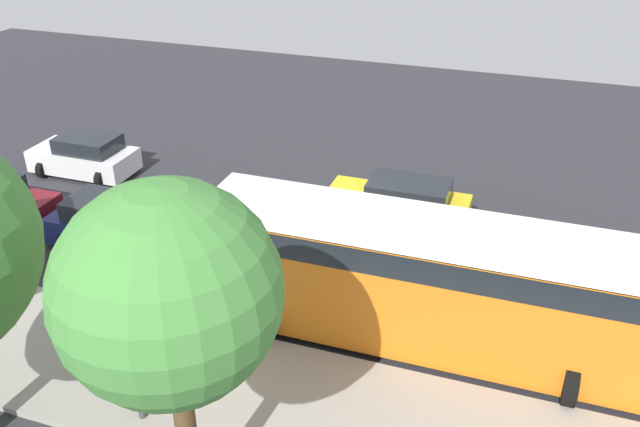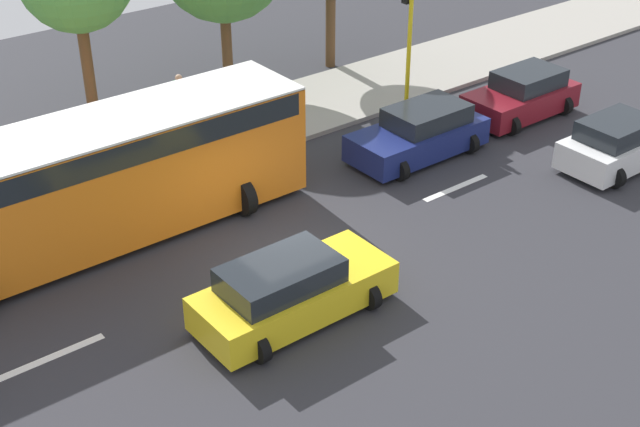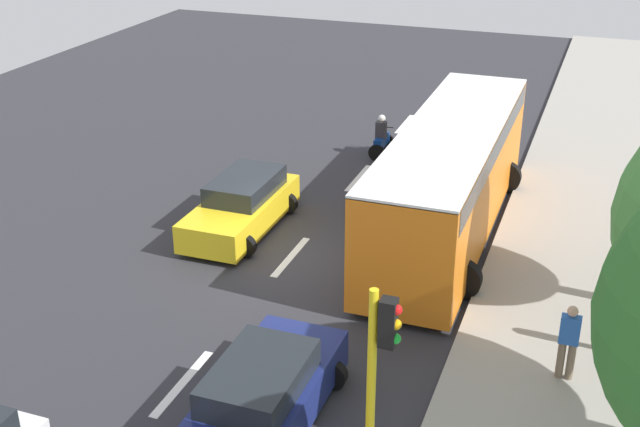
{
  "view_description": "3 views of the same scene",
  "coord_description": "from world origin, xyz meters",
  "px_view_note": "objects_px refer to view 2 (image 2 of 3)",
  "views": [
    {
      "loc": [
        16.91,
        4.97,
        10.7
      ],
      "look_at": [
        1.06,
        -0.47,
        1.61
      ],
      "focal_mm": 37.74,
      "sensor_mm": 36.0,
      "label": 1
    },
    {
      "loc": [
        -14.87,
        10.46,
        11.98
      ],
      "look_at": [
        -0.37,
        -0.87,
        1.19
      ],
      "focal_mm": 49.82,
      "sensor_mm": 36.0,
      "label": 2
    },
    {
      "loc": [
        7.5,
        -18.22,
        10.29
      ],
      "look_at": [
        0.56,
        0.75,
        1.05
      ],
      "focal_mm": 46.34,
      "sensor_mm": 36.0,
      "label": 3
    }
  ],
  "objects_px": {
    "pedestrian_near_signal": "(180,98)",
    "pedestrian_by_tree": "(229,95)",
    "car_maroon": "(522,96)",
    "city_bus": "(95,175)",
    "car_white": "(619,143)",
    "traffic_light_corner": "(408,26)",
    "car_dark_blue": "(419,134)",
    "car_yellow_cab": "(291,291)"
  },
  "relations": [
    {
      "from": "pedestrian_near_signal",
      "to": "pedestrian_by_tree",
      "type": "bearing_deg",
      "value": -119.94
    },
    {
      "from": "car_maroon",
      "to": "city_bus",
      "type": "height_order",
      "value": "city_bus"
    },
    {
      "from": "car_maroon",
      "to": "car_white",
      "type": "height_order",
      "value": "same"
    },
    {
      "from": "car_maroon",
      "to": "city_bus",
      "type": "bearing_deg",
      "value": 84.42
    },
    {
      "from": "traffic_light_corner",
      "to": "pedestrian_near_signal",
      "type": "bearing_deg",
      "value": 63.1
    },
    {
      "from": "car_dark_blue",
      "to": "car_yellow_cab",
      "type": "distance_m",
      "value": 8.78
    },
    {
      "from": "pedestrian_by_tree",
      "to": "traffic_light_corner",
      "type": "relative_size",
      "value": 0.38
    },
    {
      "from": "pedestrian_near_signal",
      "to": "car_white",
      "type": "bearing_deg",
      "value": -139.0
    },
    {
      "from": "pedestrian_by_tree",
      "to": "car_maroon",
      "type": "bearing_deg",
      "value": -123.19
    },
    {
      "from": "car_yellow_cab",
      "to": "car_white",
      "type": "height_order",
      "value": "same"
    },
    {
      "from": "car_dark_blue",
      "to": "traffic_light_corner",
      "type": "xyz_separation_m",
      "value": [
        2.7,
        -1.9,
        2.22
      ]
    },
    {
      "from": "city_bus",
      "to": "traffic_light_corner",
      "type": "distance_m",
      "value": 11.6
    },
    {
      "from": "car_yellow_cab",
      "to": "traffic_light_corner",
      "type": "bearing_deg",
      "value": -54.81
    },
    {
      "from": "city_bus",
      "to": "traffic_light_corner",
      "type": "xyz_separation_m",
      "value": [
        1.25,
        -11.48,
        1.08
      ]
    },
    {
      "from": "car_yellow_cab",
      "to": "pedestrian_by_tree",
      "type": "xyz_separation_m",
      "value": [
        9.35,
        -4.48,
        0.35
      ]
    },
    {
      "from": "car_white",
      "to": "city_bus",
      "type": "relative_size",
      "value": 0.35
    },
    {
      "from": "car_dark_blue",
      "to": "pedestrian_near_signal",
      "type": "relative_size",
      "value": 2.54
    },
    {
      "from": "traffic_light_corner",
      "to": "car_maroon",
      "type": "bearing_deg",
      "value": -133.99
    },
    {
      "from": "car_dark_blue",
      "to": "city_bus",
      "type": "xyz_separation_m",
      "value": [
        1.45,
        9.58,
        1.13
      ]
    },
    {
      "from": "car_maroon",
      "to": "pedestrian_near_signal",
      "type": "bearing_deg",
      "value": 57.27
    },
    {
      "from": "traffic_light_corner",
      "to": "city_bus",
      "type": "bearing_deg",
      "value": 96.23
    },
    {
      "from": "city_bus",
      "to": "pedestrian_by_tree",
      "type": "bearing_deg",
      "value": -58.93
    },
    {
      "from": "city_bus",
      "to": "pedestrian_by_tree",
      "type": "relative_size",
      "value": 6.51
    },
    {
      "from": "city_bus",
      "to": "car_dark_blue",
      "type": "bearing_deg",
      "value": -98.61
    },
    {
      "from": "city_bus",
      "to": "car_yellow_cab",
      "type": "bearing_deg",
      "value": -161.9
    },
    {
      "from": "car_yellow_cab",
      "to": "traffic_light_corner",
      "type": "xyz_separation_m",
      "value": [
        6.81,
        -9.66,
        2.22
      ]
    },
    {
      "from": "city_bus",
      "to": "pedestrian_by_tree",
      "type": "height_order",
      "value": "city_bus"
    },
    {
      "from": "car_yellow_cab",
      "to": "car_maroon",
      "type": "xyz_separation_m",
      "value": [
        4.17,
        -12.4,
        -0.0
      ]
    },
    {
      "from": "car_white",
      "to": "pedestrian_by_tree",
      "type": "bearing_deg",
      "value": 38.58
    },
    {
      "from": "car_dark_blue",
      "to": "pedestrian_by_tree",
      "type": "height_order",
      "value": "pedestrian_by_tree"
    },
    {
      "from": "car_white",
      "to": "pedestrian_by_tree",
      "type": "relative_size",
      "value": 2.26
    },
    {
      "from": "pedestrian_by_tree",
      "to": "car_dark_blue",
      "type": "bearing_deg",
      "value": -147.94
    },
    {
      "from": "car_dark_blue",
      "to": "car_white",
      "type": "bearing_deg",
      "value": -134.44
    },
    {
      "from": "car_yellow_cab",
      "to": "city_bus",
      "type": "distance_m",
      "value": 5.96
    },
    {
      "from": "car_dark_blue",
      "to": "car_maroon",
      "type": "xyz_separation_m",
      "value": [
        0.06,
        -4.64,
        -0.0
      ]
    },
    {
      "from": "car_maroon",
      "to": "car_white",
      "type": "xyz_separation_m",
      "value": [
        -4.11,
        0.51,
        -0.0
      ]
    },
    {
      "from": "car_dark_blue",
      "to": "traffic_light_corner",
      "type": "relative_size",
      "value": 0.95
    },
    {
      "from": "car_dark_blue",
      "to": "car_yellow_cab",
      "type": "bearing_deg",
      "value": 117.9
    },
    {
      "from": "pedestrian_by_tree",
      "to": "car_white",
      "type": "bearing_deg",
      "value": -141.42
    },
    {
      "from": "car_yellow_cab",
      "to": "pedestrian_near_signal",
      "type": "xyz_separation_m",
      "value": [
        10.12,
        -3.15,
        0.35
      ]
    },
    {
      "from": "pedestrian_near_signal",
      "to": "car_yellow_cab",
      "type": "bearing_deg",
      "value": 162.71
    },
    {
      "from": "city_bus",
      "to": "traffic_light_corner",
      "type": "relative_size",
      "value": 2.44
    }
  ]
}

